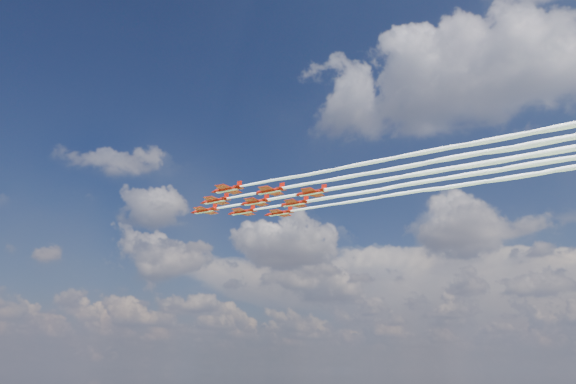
% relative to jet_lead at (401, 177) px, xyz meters
% --- Properties ---
extents(jet_lead, '(133.71, 8.82, 2.58)m').
position_rel_jet_lead_xyz_m(jet_lead, '(0.00, 0.00, 0.00)').
color(jet_lead, '#B01409').
extents(jet_row2_port, '(133.71, 8.82, 2.58)m').
position_rel_jet_lead_xyz_m(jet_row2_port, '(9.42, -6.94, 0.00)').
color(jet_row2_port, '#B01409').
extents(jet_row2_starb, '(133.71, 8.82, 2.58)m').
position_rel_jet_lead_xyz_m(jet_row2_starb, '(9.31, 7.08, 0.00)').
color(jet_row2_starb, '#B01409').
extents(jet_row3_port, '(133.71, 8.82, 2.58)m').
position_rel_jet_lead_xyz_m(jet_row3_port, '(18.83, -13.88, 0.00)').
color(jet_row3_port, '#B01409').
extents(jet_row3_centre, '(133.71, 8.82, 2.58)m').
position_rel_jet_lead_xyz_m(jet_row3_centre, '(18.73, 0.14, 0.00)').
color(jet_row3_centre, '#B01409').
extents(jet_row3_starb, '(133.71, 8.82, 2.58)m').
position_rel_jet_lead_xyz_m(jet_row3_starb, '(18.63, 14.15, 0.00)').
color(jet_row3_starb, '#B01409').
extents(jet_row4_port, '(133.71, 8.82, 2.58)m').
position_rel_jet_lead_xyz_m(jet_row4_port, '(28.15, -6.80, 0.00)').
color(jet_row4_port, '#B01409').
extents(jet_row4_starb, '(133.71, 8.82, 2.58)m').
position_rel_jet_lead_xyz_m(jet_row4_starb, '(28.05, 7.21, 0.00)').
color(jet_row4_starb, '#B01409').
extents(jet_tail, '(133.71, 8.82, 2.58)m').
position_rel_jet_lead_xyz_m(jet_tail, '(37.46, 0.27, 0.00)').
color(jet_tail, '#B01409').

